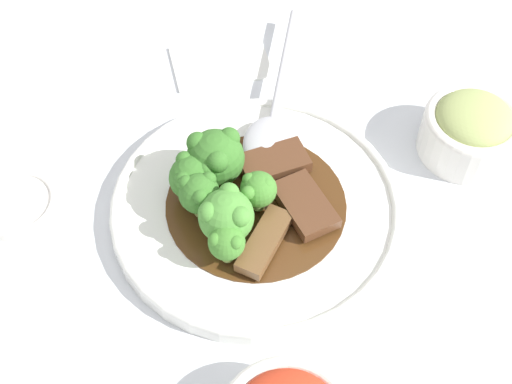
% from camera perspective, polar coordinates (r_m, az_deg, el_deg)
% --- Properties ---
extents(ground_plane, '(4.00, 4.00, 0.00)m').
position_cam_1_polar(ground_plane, '(0.69, 0.00, -1.71)').
color(ground_plane, silver).
extents(main_plate, '(0.28, 0.28, 0.02)m').
position_cam_1_polar(main_plate, '(0.68, 0.00, -1.22)').
color(main_plate, white).
rests_on(main_plate, ground_plane).
extents(beef_strip_0, '(0.07, 0.04, 0.01)m').
position_cam_1_polar(beef_strip_0, '(0.69, 1.46, 2.35)').
color(beef_strip_0, '#56331E').
rests_on(beef_strip_0, main_plate).
extents(beef_strip_1, '(0.07, 0.07, 0.01)m').
position_cam_1_polar(beef_strip_1, '(0.64, 0.70, -3.97)').
color(beef_strip_1, brown).
rests_on(beef_strip_1, main_plate).
extents(beef_strip_2, '(0.05, 0.07, 0.01)m').
position_cam_1_polar(beef_strip_2, '(0.66, 3.94, -1.04)').
color(beef_strip_2, '#56331E').
rests_on(beef_strip_2, main_plate).
extents(broccoli_floret_0, '(0.05, 0.05, 0.05)m').
position_cam_1_polar(broccoli_floret_0, '(0.63, -2.40, -1.89)').
color(broccoli_floret_0, '#8EB756').
rests_on(broccoli_floret_0, main_plate).
extents(broccoli_floret_1, '(0.04, 0.04, 0.05)m').
position_cam_1_polar(broccoli_floret_1, '(0.66, -5.12, 1.19)').
color(broccoli_floret_1, '#7FA84C').
rests_on(broccoli_floret_1, main_plate).
extents(broccoli_floret_2, '(0.06, 0.06, 0.06)m').
position_cam_1_polar(broccoli_floret_2, '(0.67, -3.27, 2.83)').
color(broccoli_floret_2, '#8EB756').
rests_on(broccoli_floret_2, main_plate).
extents(broccoli_floret_3, '(0.03, 0.03, 0.04)m').
position_cam_1_polar(broccoli_floret_3, '(0.61, -2.36, -3.99)').
color(broccoli_floret_3, '#8EB756').
rests_on(broccoli_floret_3, main_plate).
extents(broccoli_floret_4, '(0.03, 0.03, 0.04)m').
position_cam_1_polar(broccoli_floret_4, '(0.64, -0.19, 0.13)').
color(broccoli_floret_4, '#8EB756').
rests_on(broccoli_floret_4, main_plate).
extents(broccoli_floret_5, '(0.04, 0.04, 0.05)m').
position_cam_1_polar(broccoli_floret_5, '(0.64, -4.58, -0.08)').
color(broccoli_floret_5, '#8EB756').
rests_on(broccoli_floret_5, main_plate).
extents(serving_spoon, '(0.14, 0.22, 0.01)m').
position_cam_1_polar(serving_spoon, '(0.72, 1.12, 5.12)').
color(serving_spoon, '#B7B7BC').
rests_on(serving_spoon, main_plate).
extents(side_bowl_appetizer, '(0.10, 0.10, 0.06)m').
position_cam_1_polar(side_bowl_appetizer, '(0.75, 16.74, 4.97)').
color(side_bowl_appetizer, white).
rests_on(side_bowl_appetizer, ground_plane).
extents(sauce_dish, '(0.08, 0.08, 0.01)m').
position_cam_1_polar(sauce_dish, '(0.72, -18.63, -0.93)').
color(sauce_dish, white).
rests_on(sauce_dish, ground_plane).
extents(paper_napkin, '(0.12, 0.09, 0.01)m').
position_cam_1_polar(paper_napkin, '(0.82, -2.85, 10.41)').
color(paper_napkin, silver).
rests_on(paper_napkin, ground_plane).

